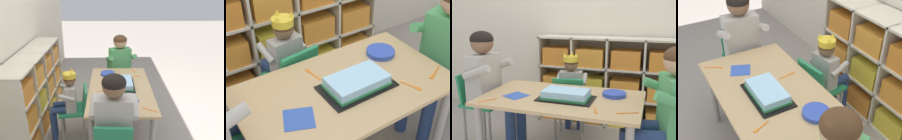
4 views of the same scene
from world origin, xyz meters
TOP-DOWN VIEW (x-y plane):
  - storage_cubby_shelf at (0.18, 1.03)m, footprint 1.52×0.32m
  - activity_table at (0.00, 0.00)m, footprint 1.20×0.70m
  - classroom_chair_blue at (-0.09, 0.49)m, footprint 0.34×0.35m
  - child_with_crown at (-0.10, 0.59)m, footprint 0.32×0.32m
  - classroom_chair_guest_side at (0.85, -0.02)m, footprint 0.38×0.41m
  - guest_at_table_side at (0.74, -0.04)m, footprint 0.47×0.45m
  - birthday_cake_on_tray at (0.05, -0.04)m, footprint 0.41×0.25m
  - paper_plate_stack at (0.38, 0.14)m, footprint 0.18×0.18m
  - paper_napkin_square at (-0.34, -0.09)m, footprint 0.20×0.20m
  - fork_at_table_front_edge at (0.31, -0.21)m, footprint 0.06×0.12m
  - fork_scattered_mid_table at (0.50, -0.20)m, footprint 0.14×0.07m
  - fork_by_napkin at (-0.10, 0.20)m, footprint 0.03×0.14m

SIDE VIEW (x-z plane):
  - classroom_chair_blue at x=-0.09m, z-range 0.07..0.71m
  - classroom_chair_guest_side at x=0.85m, z-range 0.08..0.75m
  - storage_cubby_shelf at x=0.18m, z-range -0.03..0.92m
  - activity_table at x=0.00m, z-range 0.21..0.81m
  - child_with_crown at x=-0.10m, z-range 0.11..0.96m
  - paper_napkin_square at x=-0.34m, z-range 0.60..0.60m
  - fork_at_table_front_edge at x=0.31m, z-range 0.60..0.60m
  - fork_by_napkin at x=-0.10m, z-range 0.60..0.60m
  - fork_scattered_mid_table at x=0.50m, z-range 0.60..0.60m
  - paper_plate_stack at x=0.38m, z-range 0.60..0.63m
  - guest_at_table_side at x=0.74m, z-range 0.12..1.14m
  - birthday_cake_on_tray at x=0.05m, z-range 0.59..0.66m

